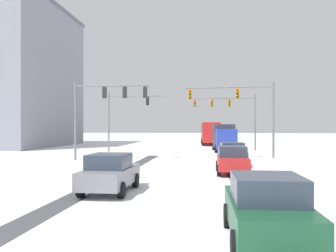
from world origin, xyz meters
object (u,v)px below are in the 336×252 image
Objects in this scene: traffic_signal_near_left at (105,102)px; traffic_signal_far_right at (229,109)px; traffic_signal_far_left at (124,111)px; car_grey_third at (110,173)px; bus_oncoming at (210,132)px; car_dark_green_fourth at (266,209)px; box_truck_delivery at (224,137)px; traffic_signal_near_right at (241,104)px; car_blue_lead at (232,154)px; car_red_second at (232,160)px.

traffic_signal_near_left is 17.74m from traffic_signal_far_right.
traffic_signal_near_left is 1.00× the size of traffic_signal_far_left.
bus_oncoming reaches higher than car_grey_third.
car_dark_green_fourth is 32.24m from box_truck_delivery.
box_truck_delivery is (-1.07, 9.85, -3.07)m from traffic_signal_near_right.
car_blue_lead is at bearing 89.11° from car_dark_green_fourth.
traffic_signal_near_left reaches higher than car_dark_green_fourth.
traffic_signal_near_right is 1.77× the size of car_blue_lead.
bus_oncoming is (-1.24, 34.85, 1.18)m from car_red_second.
car_grey_third is (4.41, -14.23, -3.98)m from traffic_signal_near_left.
traffic_signal_far_left reaches higher than bus_oncoming.
traffic_signal_near_left is at bearing -85.74° from traffic_signal_far_left.
traffic_signal_near_left and traffic_signal_far_left have the same top height.
traffic_signal_near_right is 11.98m from traffic_signal_far_right.
traffic_signal_far_right is 1.00× the size of box_truck_delivery.
bus_oncoming is (4.24, 41.53, 1.18)m from car_grey_third.
car_grey_third is 8.19m from car_dark_green_fourth.
car_red_second is 12.77m from car_dark_green_fourth.
box_truck_delivery reaches higher than car_blue_lead.
traffic_signal_near_right is 1.80× the size of car_grey_third.
traffic_signal_near_left reaches higher than car_red_second.
box_truck_delivery is (-0.68, -2.13, -3.20)m from traffic_signal_far_right.
traffic_signal_far_left is 1.58× the size of car_red_second.
car_red_second is at bearing -37.34° from traffic_signal_near_left.
bus_oncoming reaches higher than car_dark_green_fourth.
box_truck_delivery is (5.76, 26.15, 0.82)m from car_grey_third.
box_truck_delivery is (1.52, -15.39, -0.36)m from bus_oncoming.
car_dark_green_fourth is 0.37× the size of bus_oncoming.
car_dark_green_fourth is 0.55× the size of box_truck_delivery.
car_dark_green_fourth is at bearing -47.99° from car_grey_third.
car_red_second is 34.89m from bus_oncoming.
car_blue_lead is at bearing 86.72° from car_red_second.
traffic_signal_near_right is 1.14× the size of traffic_signal_far_left.
traffic_signal_far_left reaches higher than box_truck_delivery.
car_blue_lead and car_red_second have the same top height.
car_red_second is at bearing -87.96° from bus_oncoming.
box_truck_delivery is (10.90, 1.97, -2.81)m from traffic_signal_far_left.
traffic_signal_far_left is 24.99m from car_grey_third.
traffic_signal_far_left is at bearing -118.41° from bus_oncoming.
traffic_signal_near_left reaches higher than car_blue_lead.
car_grey_third is 41.76m from bus_oncoming.
car_grey_third is (-5.48, -6.69, 0.00)m from car_red_second.
traffic_signal_far_right is 21.98m from car_red_second.
traffic_signal_near_right reaches higher than bus_oncoming.
traffic_signal_near_right is 0.99× the size of box_truck_delivery.
car_dark_green_fourth is at bearing -64.04° from traffic_signal_near_left.
traffic_signal_near_left reaches higher than box_truck_delivery.
car_red_second is at bearing -90.82° from box_truck_delivery.
car_red_second is (-0.28, -4.87, 0.00)m from car_blue_lead.
box_truck_delivery is (-0.00, 14.58, 0.82)m from car_blue_lead.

